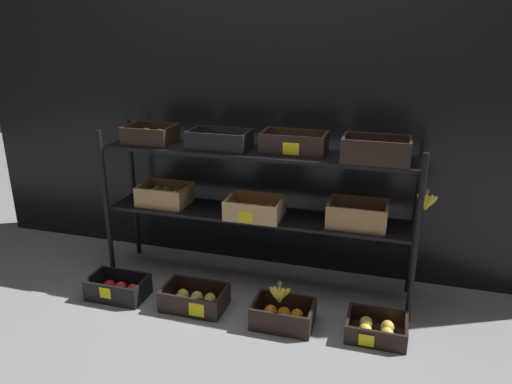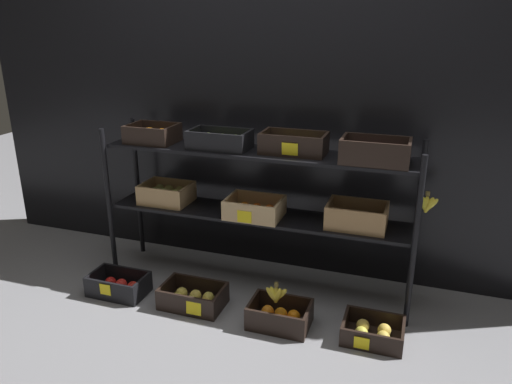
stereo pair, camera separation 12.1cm
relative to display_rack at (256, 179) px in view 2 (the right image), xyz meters
name	(u,v)px [view 2 (the right image)]	position (x,y,z in m)	size (l,w,h in m)	color
ground_plane	(256,283)	(0.00, 0.01, -0.71)	(10.00, 10.00, 0.00)	gray
storefront_wall	(274,117)	(0.00, 0.38, 0.31)	(4.29, 0.12, 2.05)	black
display_rack	(256,179)	(0.00, 0.00, 0.00)	(2.02, 0.38, 1.03)	black
crate_ground_apple_red	(119,286)	(-0.77, -0.39, -0.66)	(0.35, 0.22, 0.13)	black
crate_ground_apple_gold	(193,298)	(-0.27, -0.37, -0.66)	(0.37, 0.25, 0.13)	black
crate_ground_orange	(279,317)	(0.27, -0.39, -0.66)	(0.34, 0.23, 0.14)	black
crate_ground_right_apple_gold	(373,332)	(0.78, -0.36, -0.67)	(0.32, 0.25, 0.11)	black
banana_bunch_loose	(276,294)	(0.25, -0.39, -0.52)	(0.13, 0.04, 0.13)	brown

